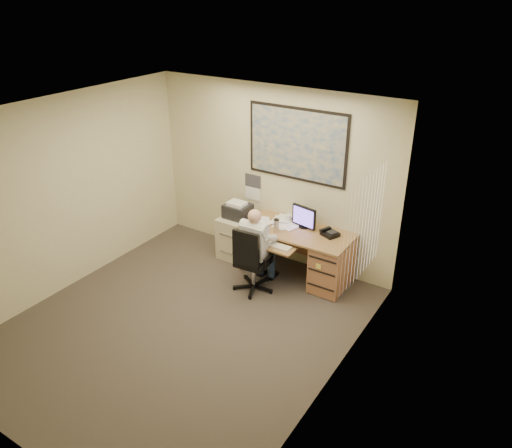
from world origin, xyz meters
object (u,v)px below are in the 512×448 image
Objects in this scene: desk at (318,255)px; office_chair at (252,272)px; filing_cabinet at (238,233)px; person at (255,250)px.

office_chair is at bearing -133.63° from desk.
office_chair is (0.73, -0.73, -0.11)m from filing_cabinet.
desk is at bearing -0.13° from filing_cabinet.
person is (0.00, 0.08, 0.32)m from office_chair.
desk reaches higher than office_chair.
person is at bearing 83.51° from office_chair.
filing_cabinet is (-1.41, 0.02, -0.04)m from desk.
desk is 1.41m from filing_cabinet.
filing_cabinet is at bearing 137.15° from person.
filing_cabinet is at bearing 179.16° from desk.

